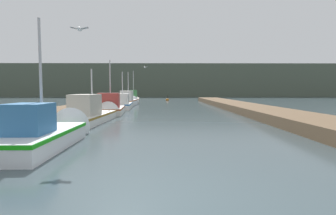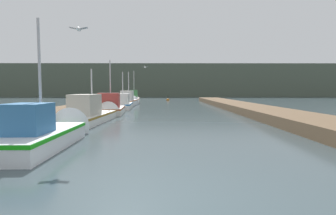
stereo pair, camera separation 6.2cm
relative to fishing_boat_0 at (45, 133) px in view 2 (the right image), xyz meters
The scene contains 15 objects.
ground_plane 5.60m from the fishing_boat_0, 48.50° to the right, with size 200.00×200.00×0.00m.
dock_left 12.12m from the fishing_boat_0, 102.83° to the left, with size 2.88×40.00×0.52m.
dock_right 15.54m from the fishing_boat_0, 49.47° to the left, with size 2.88×40.00×0.52m.
distant_shore_ridge 59.62m from the fishing_boat_0, 86.43° to the left, with size 120.00×16.00×7.63m.
fishing_boat_0 is the anchor object (origin of this frame).
fishing_boat_1 6.13m from the fishing_boat_0, 92.05° to the left, with size 1.80×6.19×3.30m.
fishing_boat_2 10.74m from the fishing_boat_0, 91.28° to the left, with size 2.11×4.60×4.35m.
fishing_boat_3 16.00m from the fishing_boat_0, 90.86° to the left, with size 1.91×5.68×3.79m.
fishing_boat_4 20.06m from the fishing_boat_0, 90.80° to the left, with size 1.61×5.35×3.94m.
fishing_boat_5 25.23m from the fishing_boat_0, 90.87° to the left, with size 1.77×5.05×4.35m.
mooring_piling_0 29.68m from the fishing_boat_0, 92.85° to the left, with size 0.30×0.30×1.05m.
mooring_piling_1 7.19m from the fishing_boat_0, 101.98° to the left, with size 0.25×0.25×1.11m.
channel_buoy 32.35m from the fishing_boat_0, 82.99° to the left, with size 0.46×0.46×0.96m.
seagull_lead 3.36m from the fishing_boat_0, 13.68° to the left, with size 0.55×0.28×0.12m.
seagull_1 15.36m from the fishing_boat_0, 82.84° to the left, with size 0.56×0.31×0.12m.
Camera 2 is at (0.03, -3.80, 1.71)m, focal length 28.00 mm.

